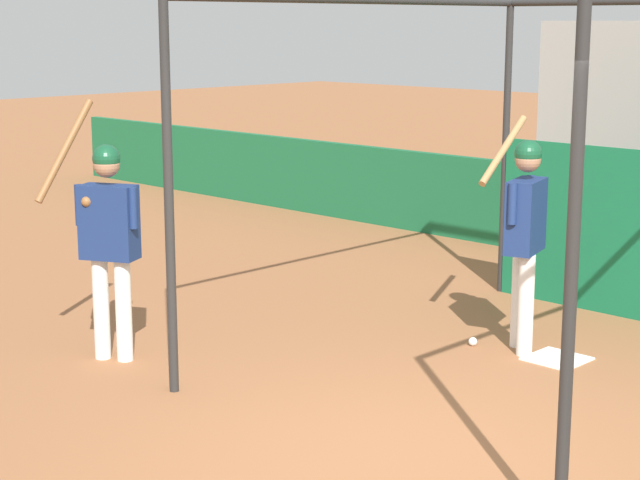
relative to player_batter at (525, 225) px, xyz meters
name	(u,v)px	position (x,y,z in m)	size (l,w,h in m)	color
ground_plane	(410,463)	(0.82, -2.42, -1.06)	(60.00, 60.00, 0.00)	#935B38
batting_cage	(617,190)	(0.37, 0.79, 0.24)	(3.35, 4.24, 2.88)	#282828
home_plate	(557,359)	(0.36, -0.01, -1.05)	(0.44, 0.44, 0.02)	white
player_batter	(525,225)	(0.00, 0.00, 0.00)	(0.61, 0.83, 1.90)	white
player_waiting	(108,231)	(-2.23, -2.50, -0.01)	(0.65, 0.65, 2.08)	white
baseball	(473,342)	(-0.35, -0.17, -1.03)	(0.07, 0.07, 0.07)	white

